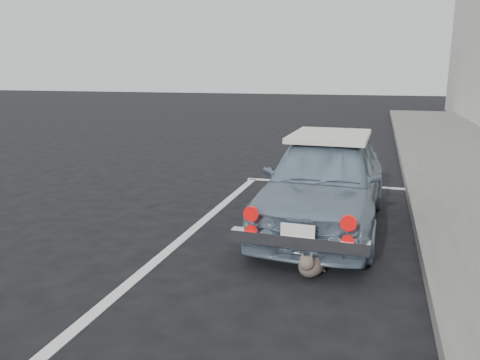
% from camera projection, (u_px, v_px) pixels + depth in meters
% --- Properties ---
extents(pline_front, '(3.00, 0.12, 0.01)m').
position_uv_depth(pline_front, '(329.00, 184.00, 8.38)').
color(pline_front, silver).
rests_on(pline_front, ground).
extents(pline_side, '(0.12, 7.00, 0.01)m').
position_uv_depth(pline_side, '(177.00, 243.00, 5.50)').
color(pline_side, silver).
rests_on(pline_side, ground).
extents(retro_coupe, '(1.52, 3.57, 1.20)m').
position_uv_depth(retro_coupe, '(325.00, 180.00, 6.04)').
color(retro_coupe, gray).
rests_on(retro_coupe, ground).
extents(cat, '(0.30, 0.55, 0.30)m').
position_uv_depth(cat, '(311.00, 263.00, 4.60)').
color(cat, '#655A4D').
rests_on(cat, ground).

